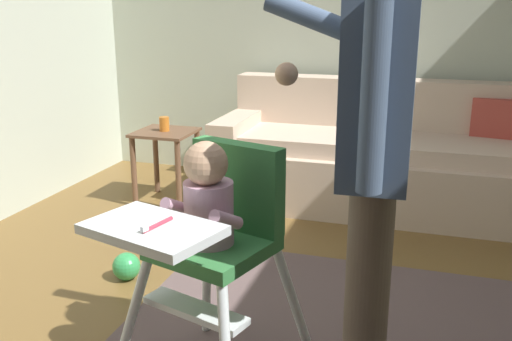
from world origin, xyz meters
name	(u,v)px	position (x,y,z in m)	size (l,w,h in m)	color
wall_far	(360,3)	(0.00, 2.52, 1.39)	(4.97, 0.06, 2.77)	beige
couch	(377,159)	(0.24, 2.00, 0.33)	(2.19, 0.86, 0.86)	beige
high_chair	(212,223)	(-0.10, -0.28, 0.66)	(0.75, 0.83, 0.96)	white
adult_standing	(374,158)	(0.43, -0.26, 0.93)	(0.52, 0.49, 1.64)	#6B5B4B
toy_ball	(126,266)	(-0.86, 0.40, 0.07)	(0.15, 0.15, 0.15)	green
side_table	(166,150)	(-1.20, 1.60, 0.38)	(0.40, 0.40, 0.52)	brown
sippy_cup	(164,124)	(-1.21, 1.60, 0.57)	(0.07, 0.07, 0.10)	orange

